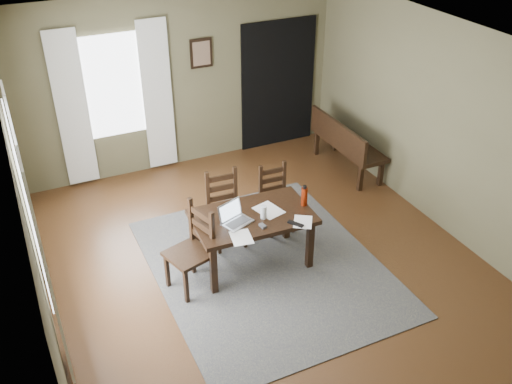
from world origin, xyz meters
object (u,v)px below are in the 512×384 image
chair_back_right (276,199)px  water_bottle (304,196)px  dining_table (252,221)px  bench (345,141)px  chair_end (192,250)px  chair_back_left (226,210)px  laptop (234,217)px

chair_back_right → water_bottle: (0.04, -0.64, 0.39)m
dining_table → water_bottle: 0.69m
dining_table → bench: bench is taller
chair_end → chair_back_left: (0.67, 0.65, -0.03)m
chair_back_right → laptop: size_ratio=2.20×
dining_table → chair_end: (-0.79, -0.08, -0.12)m
chair_end → laptop: chair_end is taller
chair_back_left → bench: chair_back_left is taller
laptop → water_bottle: water_bottle is taller
bench → water_bottle: water_bottle is taller
chair_back_right → chair_back_left: bearing=-177.0°
chair_end → chair_back_left: chair_end is taller
bench → dining_table: bearing=124.0°
chair_back_left → chair_end: bearing=-132.9°
chair_end → water_bottle: chair_end is taller
chair_end → bench: 3.45m
chair_back_right → water_bottle: bearing=-83.8°
dining_table → laptop: laptop is taller
laptop → dining_table: bearing=-12.9°
dining_table → chair_back_right: chair_back_right is taller
dining_table → laptop: (-0.25, -0.03, 0.15)m
chair_back_left → bench: (2.38, 0.97, 0.02)m
chair_back_right → bench: 1.92m
dining_table → chair_end: 0.80m
chair_end → chair_back_right: 1.54m
dining_table → chair_back_right: 0.85m
water_bottle → dining_table: bearing=174.3°
chair_back_left → laptop: chair_back_left is taller
chair_end → bench: bearing=100.8°
bench → water_bottle: (-1.62, -1.60, 0.33)m
chair_end → water_bottle: size_ratio=3.89×
chair_back_left → laptop: size_ratio=2.40×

